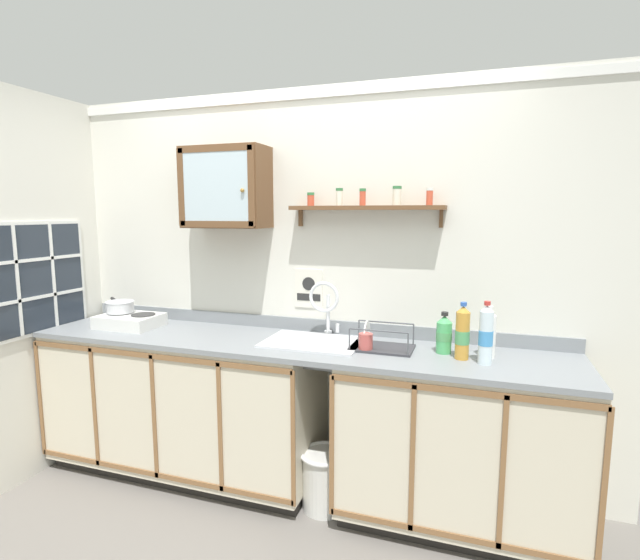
# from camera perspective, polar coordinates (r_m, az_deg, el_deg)

# --- Properties ---
(floor) EXTENTS (6.24, 6.24, 0.00)m
(floor) POSITION_cam_1_polar(r_m,az_deg,el_deg) (2.96, -6.24, -26.54)
(floor) COLOR slate
(floor) RESTS_ON ground
(back_wall) EXTENTS (3.84, 0.07, 2.43)m
(back_wall) POSITION_cam_1_polar(r_m,az_deg,el_deg) (3.05, -1.67, -0.54)
(back_wall) COLOR silver
(back_wall) RESTS_ON ground
(lower_cabinet_run) EXTENTS (1.78, 0.60, 0.90)m
(lower_cabinet_run) POSITION_cam_1_polar(r_m,az_deg,el_deg) (3.30, -15.85, -14.01)
(lower_cabinet_run) COLOR black
(lower_cabinet_run) RESTS_ON ground
(lower_cabinet_run_right) EXTENTS (1.26, 0.60, 0.90)m
(lower_cabinet_run_right) POSITION_cam_1_polar(r_m,az_deg,el_deg) (2.79, 16.23, -18.29)
(lower_cabinet_run_right) COLOR black
(lower_cabinet_run_right) RESTS_ON ground
(countertop) EXTENTS (3.20, 0.62, 0.03)m
(countertop) POSITION_cam_1_polar(r_m,az_deg,el_deg) (2.82, -3.92, -7.65)
(countertop) COLOR gray
(countertop) RESTS_ON lower_cabinet_run
(backsplash) EXTENTS (3.20, 0.02, 0.08)m
(backsplash) POSITION_cam_1_polar(r_m,az_deg,el_deg) (3.06, -1.87, -5.29)
(backsplash) COLOR gray
(backsplash) RESTS_ON countertop
(sink) EXTENTS (0.56, 0.43, 0.44)m
(sink) POSITION_cam_1_polar(r_m,az_deg,el_deg) (2.80, -0.62, -7.51)
(sink) COLOR silver
(sink) RESTS_ON countertop
(hot_plate_stove) EXTENTS (0.38, 0.28, 0.09)m
(hot_plate_stove) POSITION_cam_1_polar(r_m,az_deg,el_deg) (3.39, -21.75, -4.53)
(hot_plate_stove) COLOR silver
(hot_plate_stove) RESTS_ON countertop
(saucepan) EXTENTS (0.29, 0.24, 0.08)m
(saucepan) POSITION_cam_1_polar(r_m,az_deg,el_deg) (3.45, -22.78, -2.90)
(saucepan) COLOR silver
(saucepan) RESTS_ON hot_plate_stove
(bottle_juice_amber_0) EXTENTS (0.07, 0.07, 0.30)m
(bottle_juice_amber_0) POSITION_cam_1_polar(r_m,az_deg,el_deg) (2.56, 16.63, -6.12)
(bottle_juice_amber_0) COLOR gold
(bottle_juice_amber_0) RESTS_ON countertop
(bottle_soda_green_1) EXTENTS (0.08, 0.08, 0.22)m
(bottle_soda_green_1) POSITION_cam_1_polar(r_m,az_deg,el_deg) (2.65, 14.58, -6.31)
(bottle_soda_green_1) COLOR #4CB266
(bottle_soda_green_1) RESTS_ON countertop
(bottle_opaque_white_2) EXTENTS (0.07, 0.07, 0.27)m
(bottle_opaque_white_2) POSITION_cam_1_polar(r_m,az_deg,el_deg) (2.63, 19.50, -6.16)
(bottle_opaque_white_2) COLOR white
(bottle_opaque_white_2) RESTS_ON countertop
(bottle_water_clear_3) EXTENTS (0.07, 0.07, 0.32)m
(bottle_water_clear_3) POSITION_cam_1_polar(r_m,az_deg,el_deg) (2.51, 19.18, -6.25)
(bottle_water_clear_3) COLOR silver
(bottle_water_clear_3) RESTS_ON countertop
(dish_rack) EXTENTS (0.34, 0.23, 0.15)m
(dish_rack) POSITION_cam_1_polar(r_m,az_deg,el_deg) (2.68, 7.17, -7.70)
(dish_rack) COLOR #333338
(dish_rack) RESTS_ON countertop
(mug) EXTENTS (0.08, 0.12, 0.10)m
(mug) POSITION_cam_1_polar(r_m,az_deg,el_deg) (2.63, 5.49, -7.38)
(mug) COLOR #B24C47
(mug) RESTS_ON countertop
(wall_cabinet) EXTENTS (0.53, 0.28, 0.50)m
(wall_cabinet) POSITION_cam_1_polar(r_m,az_deg,el_deg) (3.08, -11.18, 10.76)
(wall_cabinet) COLOR brown
(spice_shelf) EXTENTS (0.91, 0.14, 0.23)m
(spice_shelf) POSITION_cam_1_polar(r_m,az_deg,el_deg) (2.81, 5.56, 8.80)
(spice_shelf) COLOR brown
(warning_sign) EXTENTS (0.18, 0.01, 0.25)m
(warning_sign) POSITION_cam_1_polar(r_m,az_deg,el_deg) (3.01, -1.34, -1.05)
(warning_sign) COLOR silver
(window) EXTENTS (0.03, 0.77, 0.72)m
(window) POSITION_cam_1_polar(r_m,az_deg,el_deg) (3.51, -30.91, 0.15)
(window) COLOR #262D38
(trash_bin) EXTENTS (0.28, 0.28, 0.34)m
(trash_bin) POSITION_cam_1_polar(r_m,az_deg,el_deg) (2.94, 0.52, -22.59)
(trash_bin) COLOR silver
(trash_bin) RESTS_ON ground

